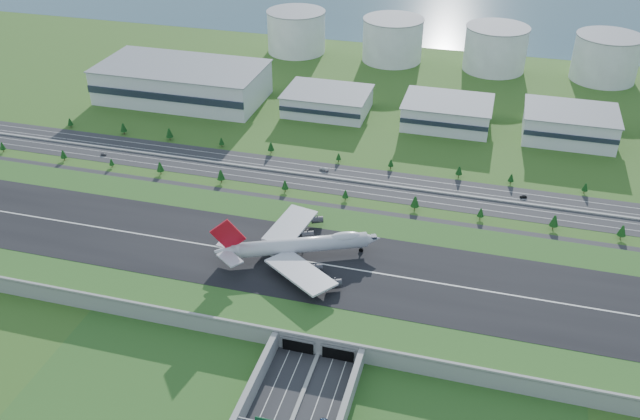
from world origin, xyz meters
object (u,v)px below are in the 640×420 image
(car_5, at_px, (523,197))
(car_7, at_px, (324,169))
(car_4, at_px, (104,154))
(boeing_747, at_px, (299,245))
(fuel_tank_a, at_px, (296,32))

(car_5, bearing_deg, car_7, -112.05)
(car_4, relative_size, car_7, 0.65)
(boeing_747, distance_m, car_4, 176.20)
(boeing_747, xyz_separation_m, car_5, (102.74, 99.28, -14.20))
(car_7, bearing_deg, car_5, 104.57)
(fuel_tank_a, height_order, boeing_747, fuel_tank_a)
(car_4, distance_m, car_7, 141.12)
(fuel_tank_a, bearing_deg, car_4, -104.71)
(fuel_tank_a, relative_size, boeing_747, 0.67)
(car_5, bearing_deg, car_4, -107.43)
(car_7, bearing_deg, fuel_tank_a, -143.01)
(car_4, bearing_deg, fuel_tank_a, -7.54)
(car_4, height_order, car_7, car_7)
(fuel_tank_a, height_order, car_5, fuel_tank_a)
(boeing_747, height_order, car_7, boeing_747)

